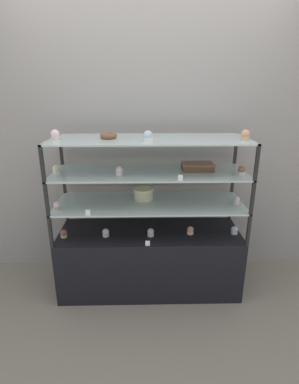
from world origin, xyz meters
name	(u,v)px	position (x,y,z in m)	size (l,w,h in m)	color
ground_plane	(150,285)	(0.00, 0.00, 0.00)	(20.00, 20.00, 0.00)	gray
back_wall	(149,137)	(0.00, 0.42, 1.30)	(8.00, 0.05, 2.60)	gray
display_base	(150,259)	(0.00, 0.00, 0.28)	(1.55, 0.54, 0.55)	black
display_riser_lower	(150,204)	(0.00, 0.00, 0.81)	(1.55, 0.54, 0.27)	black
display_riser_middle	(150,173)	(0.00, 0.00, 1.08)	(1.55, 0.54, 0.27)	black
display_riser_upper	(150,140)	(0.00, 0.00, 1.34)	(1.55, 0.54, 0.27)	black
layer_cake_centerpiece	(143,194)	(-0.05, 0.08, 0.87)	(0.17, 0.17, 0.10)	beige
sheet_cake_frosted	(197,167)	(0.40, 0.05, 1.12)	(0.26, 0.18, 0.06)	brown
cupcake_0	(64,234)	(-0.72, -0.09, 0.59)	(0.06, 0.06, 0.07)	#CCB28C
cupcake_1	(106,233)	(-0.37, -0.08, 0.59)	(0.06, 0.06, 0.07)	beige
cupcake_2	(151,232)	(0.01, -0.09, 0.59)	(0.06, 0.06, 0.07)	white
cupcake_3	(190,230)	(0.35, -0.05, 0.59)	(0.06, 0.06, 0.07)	beige
cupcake_4	(234,230)	(0.72, -0.06, 0.59)	(0.06, 0.06, 0.07)	beige
price_tag_0	(148,243)	(-0.02, -0.25, 0.58)	(0.04, 0.00, 0.04)	white
cupcake_5	(57,206)	(-0.74, -0.13, 0.85)	(0.05, 0.05, 0.06)	#CCB28C
cupcake_6	(237,200)	(0.72, -0.05, 0.85)	(0.05, 0.05, 0.06)	beige
price_tag_1	(88,213)	(-0.47, -0.25, 0.84)	(0.04, 0.00, 0.04)	white
cupcake_7	(56,170)	(-0.73, -0.05, 1.12)	(0.06, 0.06, 0.07)	white
cupcake_8	(119,171)	(-0.24, -0.10, 1.12)	(0.06, 0.06, 0.07)	white
cupcake_9	(241,171)	(0.71, -0.11, 1.12)	(0.06, 0.06, 0.07)	beige
price_tag_2	(180,178)	(0.22, -0.25, 1.11)	(0.04, 0.00, 0.04)	white
cupcake_10	(55,135)	(-0.71, -0.04, 1.39)	(0.07, 0.07, 0.08)	beige
cupcake_11	(148,136)	(-0.01, -0.12, 1.39)	(0.07, 0.07, 0.08)	white
cupcake_12	(245,135)	(0.72, -0.08, 1.39)	(0.07, 0.07, 0.08)	#CCB28C
price_tag_3	(150,141)	(0.00, -0.25, 1.38)	(0.04, 0.00, 0.04)	white
donut_glazed	(108,136)	(-0.32, 0.01, 1.38)	(0.13, 0.13, 0.04)	brown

